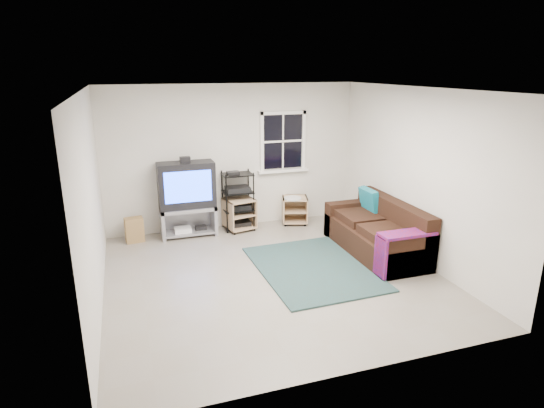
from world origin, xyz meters
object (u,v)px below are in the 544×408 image
object	(u,v)px
side_table_left	(238,213)
side_table_right	(294,208)
tv_unit	(187,193)
av_rack	(238,204)
sofa	(378,233)

from	to	relation	value
side_table_left	side_table_right	size ratio (longest dim) A/B	1.02
tv_unit	av_rack	bearing A→B (deg)	2.92
tv_unit	sofa	xyz separation A→B (m)	(2.77, -1.73, -0.45)
side_table_left	side_table_right	world-z (taller)	side_table_left
sofa	tv_unit	bearing A→B (deg)	147.93
side_table_left	sofa	bearing A→B (deg)	-43.75
tv_unit	side_table_left	bearing A→B (deg)	2.15
av_rack	side_table_right	size ratio (longest dim) A/B	1.87
side_table_right	tv_unit	bearing A→B (deg)	-179.00
av_rack	side_table_right	bearing A→B (deg)	-0.60
tv_unit	av_rack	world-z (taller)	tv_unit
tv_unit	side_table_left	distance (m)	1.03
av_rack	side_table_right	world-z (taller)	av_rack
side_table_right	sofa	bearing A→B (deg)	-67.14
tv_unit	sofa	distance (m)	3.30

